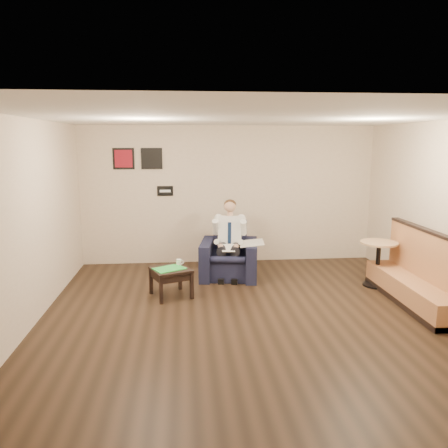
{
  "coord_description": "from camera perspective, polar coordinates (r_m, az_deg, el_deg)",
  "views": [
    {
      "loc": [
        -0.92,
        -5.87,
        2.49
      ],
      "look_at": [
        -0.27,
        1.2,
        1.14
      ],
      "focal_mm": 35.0,
      "sensor_mm": 36.0,
      "label": 1
    }
  ],
  "objects": [
    {
      "name": "wall_front",
      "position": [
        3.21,
        11.89,
        -9.33
      ],
      "size": [
        6.0,
        0.02,
        2.8
      ],
      "primitive_type": "cube",
      "color": "beige",
      "rests_on": "ground"
    },
    {
      "name": "wall_left",
      "position": [
        6.32,
        -24.38,
        -0.12
      ],
      "size": [
        0.02,
        6.0,
        2.8
      ],
      "primitive_type": "cube",
      "color": "beige",
      "rests_on": "ground"
    },
    {
      "name": "smartphone",
      "position": [
        7.29,
        -7.05,
        -5.36
      ],
      "size": [
        0.16,
        0.1,
        0.01
      ],
      "primitive_type": "cube",
      "rotation": [
        0.0,
        0.0,
        0.2
      ],
      "color": "black",
      "rests_on": "side_table"
    },
    {
      "name": "cafe_table",
      "position": [
        8.06,
        19.43,
        -4.94
      ],
      "size": [
        0.71,
        0.71,
        0.79
      ],
      "primitive_type": "cylinder",
      "rotation": [
        0.0,
        0.0,
        0.13
      ],
      "color": "tan",
      "rests_on": "ground"
    },
    {
      "name": "coffee_mug",
      "position": [
        7.28,
        -5.94,
        -4.98
      ],
      "size": [
        0.11,
        0.11,
        0.1
      ],
      "primitive_type": "cylinder",
      "rotation": [
        0.0,
        0.0,
        0.38
      ],
      "color": "white",
      "rests_on": "side_table"
    },
    {
      "name": "banquette",
      "position": [
        7.37,
        23.51,
        -5.25
      ],
      "size": [
        0.53,
        2.23,
        1.14
      ],
      "primitive_type": "cube",
      "color": "#AE6F43",
      "rests_on": "ground"
    },
    {
      "name": "lap_papers",
      "position": [
        7.83,
        0.58,
        -3.14
      ],
      "size": [
        0.25,
        0.34,
        0.01
      ],
      "primitive_type": "cube",
      "rotation": [
        0.0,
        0.0,
        -0.09
      ],
      "color": "white",
      "rests_on": "seated_man"
    },
    {
      "name": "ceiling",
      "position": [
        5.95,
        3.74,
        13.74
      ],
      "size": [
        6.0,
        6.0,
        0.02
      ],
      "primitive_type": "cube",
      "color": "white",
      "rests_on": "wall_back"
    },
    {
      "name": "newspaper",
      "position": [
        7.93,
        3.63,
        -2.49
      ],
      "size": [
        0.49,
        0.58,
        0.01
      ],
      "primitive_type": "cube",
      "rotation": [
        0.0,
        0.0,
        -0.11
      ],
      "color": "silver",
      "rests_on": "armchair"
    },
    {
      "name": "side_table",
      "position": [
        7.19,
        -6.95,
        -7.58
      ],
      "size": [
        0.75,
        0.75,
        0.47
      ],
      "primitive_type": "cube",
      "rotation": [
        0.0,
        0.0,
        0.38
      ],
      "color": "black",
      "rests_on": "ground"
    },
    {
      "name": "green_folder",
      "position": [
        7.09,
        -7.17,
        -5.81
      ],
      "size": [
        0.57,
        0.52,
        0.01
      ],
      "primitive_type": "cube",
      "rotation": [
        0.0,
        0.0,
        0.52
      ],
      "color": "green",
      "rests_on": "side_table"
    },
    {
      "name": "armchair",
      "position": [
        8.09,
        0.68,
        -3.51
      ],
      "size": [
        1.17,
        1.17,
        0.99
      ],
      "primitive_type": "cube",
      "rotation": [
        0.0,
        0.0,
        -0.16
      ],
      "color": "black",
      "rests_on": "ground"
    },
    {
      "name": "wall_back",
      "position": [
        8.99,
        0.65,
        3.8
      ],
      "size": [
        6.0,
        0.02,
        2.8
      ],
      "primitive_type": "cube",
      "color": "beige",
      "rests_on": "ground"
    },
    {
      "name": "seating_sign",
      "position": [
        8.92,
        -7.69,
        4.3
      ],
      "size": [
        0.32,
        0.02,
        0.2
      ],
      "primitive_type": "cube",
      "color": "black",
      "rests_on": "wall_back"
    },
    {
      "name": "art_print_right",
      "position": [
        8.89,
        -9.43,
        8.43
      ],
      "size": [
        0.42,
        0.03,
        0.42
      ],
      "primitive_type": "cube",
      "color": "black",
      "rests_on": "wall_back"
    },
    {
      "name": "ground",
      "position": [
        6.44,
        3.43,
        -11.98
      ],
      "size": [
        6.0,
        6.0,
        0.0
      ],
      "primitive_type": "plane",
      "color": "black",
      "rests_on": "ground"
    },
    {
      "name": "seated_man",
      "position": [
        7.92,
        0.63,
        -2.46
      ],
      "size": [
        0.79,
        1.06,
        1.36
      ],
      "primitive_type": null,
      "rotation": [
        0.0,
        0.0,
        -0.16
      ],
      "color": "white",
      "rests_on": "armchair"
    },
    {
      "name": "art_print_left",
      "position": [
        8.94,
        -12.98,
        8.32
      ],
      "size": [
        0.42,
        0.03,
        0.42
      ],
      "primitive_type": "cube",
      "color": "maroon",
      "rests_on": "wall_back"
    }
  ]
}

